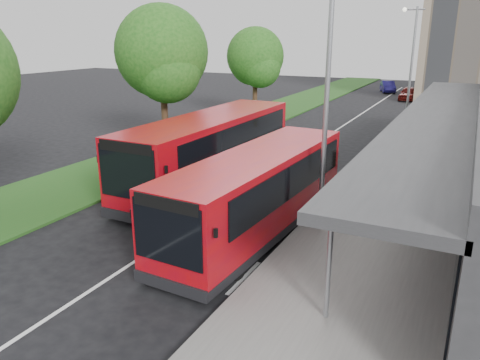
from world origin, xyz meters
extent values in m
plane|color=black|center=(0.00, 0.00, 0.00)|extent=(120.00, 120.00, 0.00)
cube|color=slate|center=(6.00, 20.00, 0.07)|extent=(5.00, 80.00, 0.15)
cube|color=#1D4E19|center=(-7.00, 20.00, 0.05)|extent=(5.00, 80.00, 0.10)
cube|color=silver|center=(0.00, 15.00, 0.01)|extent=(0.12, 70.00, 0.01)
cube|color=silver|center=(3.30, -2.00, 0.01)|extent=(0.12, 2.00, 0.01)
cube|color=silver|center=(3.30, 4.00, 0.01)|extent=(0.12, 2.00, 0.01)
cube|color=silver|center=(3.30, 10.00, 0.01)|extent=(0.12, 2.00, 0.01)
cube|color=silver|center=(3.30, 16.00, 0.01)|extent=(0.12, 2.00, 0.01)
cube|color=silver|center=(3.30, 22.00, 0.01)|extent=(0.12, 2.00, 0.01)
cube|color=silver|center=(3.30, 28.00, 0.01)|extent=(0.12, 2.00, 0.01)
cube|color=silver|center=(3.30, 34.00, 0.01)|extent=(0.12, 2.00, 0.01)
cube|color=silver|center=(3.30, 40.00, 0.01)|extent=(0.12, 2.00, 0.01)
cube|color=silver|center=(3.30, 46.00, 0.01)|extent=(0.12, 2.00, 0.01)
cube|color=black|center=(8.48, 8.00, 1.60)|extent=(0.06, 24.00, 2.20)
cube|color=#2B2B2D|center=(7.20, 8.00, 3.30)|extent=(2.80, 26.00, 0.25)
cylinder|color=#95979D|center=(5.90, -3.00, 1.65)|extent=(0.12, 0.12, 3.30)
cylinder|color=#95979D|center=(5.90, 19.00, 1.65)|extent=(0.12, 0.12, 3.30)
cylinder|color=#372616|center=(-7.00, 9.00, 1.96)|extent=(0.36, 0.36, 3.91)
sphere|color=#184F15|center=(-7.00, 9.00, 5.51)|extent=(4.98, 4.98, 4.98)
sphere|color=#184F15|center=(-6.40, 8.60, 4.62)|extent=(3.55, 3.55, 3.55)
sphere|color=#184F15|center=(-7.50, 9.50, 4.89)|extent=(3.91, 3.91, 3.91)
cylinder|color=#372616|center=(-7.00, 21.00, 1.71)|extent=(0.36, 0.36, 3.42)
sphere|color=#184F15|center=(-7.00, 21.00, 4.81)|extent=(4.35, 4.35, 4.35)
sphere|color=#184F15|center=(-6.40, 20.60, 4.04)|extent=(3.11, 3.11, 3.11)
sphere|color=#184F15|center=(-7.50, 21.50, 4.27)|extent=(3.42, 3.42, 3.42)
cylinder|color=#95979D|center=(4.20, 2.00, 4.15)|extent=(0.16, 0.16, 8.00)
cylinder|color=#95979D|center=(4.20, 22.00, 4.15)|extent=(0.16, 0.16, 8.00)
cylinder|color=#95979D|center=(4.00, 22.00, 7.95)|extent=(1.40, 0.10, 0.10)
sphere|color=silver|center=(3.40, 22.00, 7.95)|extent=(0.28, 0.28, 0.28)
cube|color=#AC090B|center=(2.34, 1.02, 1.52)|extent=(2.78, 9.67, 2.41)
cube|color=black|center=(2.34, 1.02, 0.35)|extent=(2.80, 9.69, 0.27)
cube|color=black|center=(2.09, -3.78, 1.78)|extent=(2.05, 0.16, 1.59)
cube|color=black|center=(2.59, 5.81, 1.91)|extent=(2.00, 0.16, 1.18)
cube|color=black|center=(1.20, 1.35, 1.96)|extent=(0.48, 8.18, 1.09)
cube|color=black|center=(3.51, 1.23, 1.96)|extent=(0.48, 8.18, 1.09)
cube|color=black|center=(2.09, -3.79, 0.36)|extent=(2.28, 0.20, 0.32)
cube|color=black|center=(2.09, -3.79, 2.55)|extent=(1.91, 0.14, 0.32)
cube|color=black|center=(0.82, -3.51, 2.00)|extent=(0.08, 0.08, 0.23)
cube|color=black|center=(3.37, -3.64, 2.00)|extent=(0.08, 0.08, 0.23)
cylinder|color=black|center=(1.22, -2.03, 0.41)|extent=(0.32, 0.83, 0.82)
cylinder|color=black|center=(3.13, -2.13, 0.41)|extent=(0.32, 0.83, 0.82)
cylinder|color=black|center=(1.55, 4.16, 0.41)|extent=(0.32, 0.83, 0.82)
cylinder|color=black|center=(3.46, 4.06, 0.41)|extent=(0.32, 0.83, 0.82)
cube|color=#AC090B|center=(-1.60, 4.72, 1.72)|extent=(2.70, 10.82, 2.72)
cube|color=black|center=(-1.60, 4.72, 0.39)|extent=(2.72, 10.84, 0.31)
cube|color=black|center=(-1.67, -0.70, 2.00)|extent=(2.31, 0.08, 1.80)
cube|color=black|center=(-1.53, 10.13, 2.16)|extent=(2.26, 0.08, 1.34)
cube|color=black|center=(-2.90, 5.04, 2.21)|extent=(0.16, 9.25, 1.23)
cube|color=black|center=(-0.29, 5.01, 2.21)|extent=(0.16, 9.25, 1.23)
cube|color=black|center=(-1.67, -0.71, 0.41)|extent=(2.57, 0.11, 0.36)
cube|color=black|center=(-1.67, -0.71, 2.88)|extent=(2.16, 0.07, 0.36)
cube|color=black|center=(-3.10, -0.45, 2.26)|extent=(0.08, 0.08, 0.26)
cube|color=black|center=(-0.22, -0.49, 2.26)|extent=(0.08, 0.08, 0.26)
cylinder|color=black|center=(-2.72, 1.24, 0.46)|extent=(0.32, 0.93, 0.92)
cylinder|color=black|center=(-0.56, 1.21, 0.46)|extent=(0.32, 0.93, 0.92)
cylinder|color=black|center=(-2.64, 8.23, 0.46)|extent=(0.32, 0.93, 0.92)
cylinder|color=black|center=(-0.48, 8.20, 0.46)|extent=(0.32, 0.93, 0.92)
cylinder|color=#322314|center=(5.11, 9.15, 0.60)|extent=(0.61, 0.61, 0.89)
cylinder|color=yellow|center=(5.01, 17.21, 0.60)|extent=(0.16, 0.16, 0.91)
imported|color=#580F0C|center=(2.30, 37.97, 0.68)|extent=(1.62, 3.97, 1.35)
imported|color=navy|center=(-0.76, 43.94, 0.64)|extent=(2.43, 4.08, 1.27)
camera|label=1|loc=(8.32, -12.31, 6.41)|focal=35.00mm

